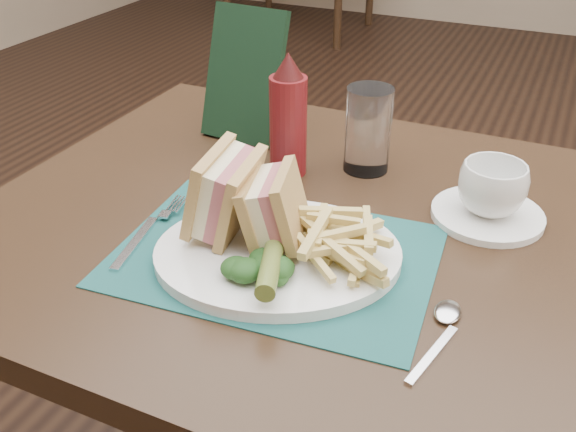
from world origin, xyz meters
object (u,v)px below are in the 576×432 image
at_px(drinking_glass, 368,130).
at_px(check_presenter, 244,75).
at_px(saucer, 487,215).
at_px(plate, 278,254).
at_px(coffee_cup, 492,189).
at_px(table_main, 307,409).
at_px(placemat, 275,255).
at_px(sandwich_half_b, 257,206).
at_px(sandwich_half_a, 209,189).
at_px(ketchup_bottle, 288,115).

relative_size(drinking_glass, check_presenter, 0.60).
relative_size(saucer, drinking_glass, 1.15).
height_order(plate, drinking_glass, drinking_glass).
bearing_deg(coffee_cup, drinking_glass, 160.18).
xyz_separation_m(table_main, placemat, (-0.01, -0.10, 0.38)).
xyz_separation_m(table_main, sandwich_half_b, (-0.03, -0.10, 0.44)).
xyz_separation_m(placemat, sandwich_half_a, (-0.09, 0.00, 0.07)).
height_order(placemat, ketchup_bottle, ketchup_bottle).
distance_m(placemat, sandwich_half_b, 0.07).
relative_size(table_main, check_presenter, 4.14).
distance_m(sandwich_half_a, ketchup_bottle, 0.21).
xyz_separation_m(placemat, ketchup_bottle, (-0.08, 0.21, 0.09)).
bearing_deg(drinking_glass, placemat, -95.39).
distance_m(sandwich_half_a, sandwich_half_b, 0.07).
distance_m(sandwich_half_b, ketchup_bottle, 0.22).
height_order(sandwich_half_b, drinking_glass, drinking_glass).
xyz_separation_m(sandwich_half_b, check_presenter, (-0.18, 0.31, 0.04)).
bearing_deg(placemat, check_presenter, 123.31).
bearing_deg(sandwich_half_a, saucer, 24.54).
bearing_deg(check_presenter, sandwich_half_b, -55.41).
xyz_separation_m(table_main, sandwich_half_a, (-0.10, -0.10, 0.45)).
height_order(table_main, check_presenter, check_presenter).
height_order(sandwich_half_b, ketchup_bottle, ketchup_bottle).
xyz_separation_m(table_main, saucer, (0.22, 0.10, 0.38)).
bearing_deg(table_main, ketchup_bottle, 127.89).
distance_m(plate, drinking_glass, 0.28).
distance_m(coffee_cup, drinking_glass, 0.21).
bearing_deg(ketchup_bottle, sandwich_half_a, -93.31).
height_order(placemat, sandwich_half_b, sandwich_half_b).
xyz_separation_m(saucer, drinking_glass, (-0.20, 0.07, 0.06)).
height_order(placemat, coffee_cup, coffee_cup).
bearing_deg(ketchup_bottle, coffee_cup, -2.27).
bearing_deg(sandwich_half_b, coffee_cup, 25.02).
height_order(sandwich_half_a, saucer, sandwich_half_a).
xyz_separation_m(table_main, plate, (0.00, -0.11, 0.38)).
xyz_separation_m(drinking_glass, ketchup_bottle, (-0.10, -0.06, 0.03)).
bearing_deg(sandwich_half_a, plate, -13.09).
height_order(coffee_cup, drinking_glass, drinking_glass).
height_order(sandwich_half_b, saucer, sandwich_half_b).
xyz_separation_m(saucer, ketchup_bottle, (-0.30, 0.01, 0.09)).
relative_size(table_main, ketchup_bottle, 4.84).
relative_size(coffee_cup, ketchup_bottle, 0.48).
height_order(sandwich_half_a, sandwich_half_b, sandwich_half_a).
relative_size(placemat, saucer, 2.58).
xyz_separation_m(table_main, ketchup_bottle, (-0.09, 0.11, 0.47)).
bearing_deg(coffee_cup, plate, -136.15).
height_order(placemat, saucer, saucer).
bearing_deg(drinking_glass, plate, -93.86).
xyz_separation_m(plate, saucer, (0.22, 0.21, -0.00)).
distance_m(placemat, drinking_glass, 0.28).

